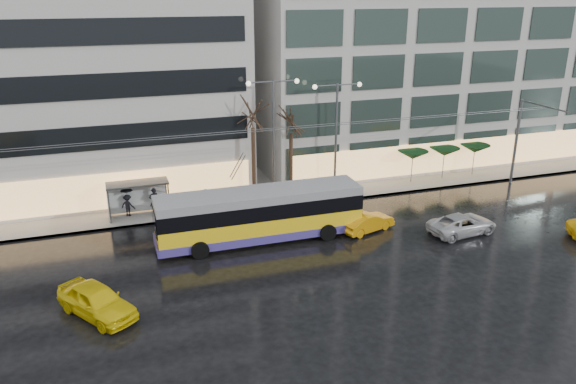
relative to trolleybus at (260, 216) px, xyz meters
name	(u,v)px	position (x,y,z in m)	size (l,w,h in m)	color
ground	(296,267)	(0.98, -4.21, -1.65)	(140.00, 140.00, 0.00)	black
sidewalk	(262,186)	(2.98, 9.79, -1.57)	(80.00, 10.00, 0.15)	gray
kerb	(281,207)	(2.98, 4.84, -1.57)	(80.00, 0.10, 0.15)	slate
building_left	(5,48)	(-15.02, 14.79, 9.50)	(34.00, 14.00, 22.00)	#BCB9B4
building_right	(424,19)	(19.98, 14.79, 11.00)	(32.00, 14.00, 25.00)	#BCB9B4
trolleybus	(260,216)	(0.00, 0.00, 0.00)	(13.17, 5.18, 6.09)	yellow
catenary	(272,158)	(1.98, 3.73, 2.60)	(42.24, 5.12, 7.00)	#595B60
bus_shelter	(132,192)	(-7.40, 6.48, 0.31)	(4.20, 1.60, 2.51)	#595B60
street_lamp_near	(273,124)	(2.98, 6.59, 4.34)	(3.96, 0.36, 9.03)	#595B60
street_lamp_far	(336,123)	(7.98, 6.59, 4.07)	(3.96, 0.36, 8.53)	#595B60
tree_a	(252,110)	(1.48, 6.79, 5.44)	(3.20, 3.20, 8.40)	black
tree_b	(291,116)	(4.48, 6.99, 4.75)	(3.20, 3.20, 7.70)	black
parasol_a	(413,155)	(14.98, 6.79, 0.80)	(2.50, 2.50, 2.65)	#595B60
parasol_b	(444,152)	(17.98, 6.79, 0.80)	(2.50, 2.50, 2.65)	#595B60
parasol_c	(475,149)	(20.98, 6.79, 0.80)	(2.50, 2.50, 2.65)	#595B60
taxi_a	(97,301)	(-10.07, -5.89, -0.85)	(1.90, 4.71, 1.61)	yellow
taxi_b	(367,222)	(7.16, -0.88, -1.01)	(1.35, 3.88, 1.28)	orange
sedan_silver	(462,224)	(12.94, -3.24, -0.99)	(2.18, 4.73, 1.31)	#BCBDC2
pedestrian_a	(154,195)	(-5.96, 6.46, -0.09)	(1.16, 1.17, 2.19)	black
pedestrian_b	(205,201)	(-2.51, 5.41, -0.60)	(0.94, 0.77, 1.80)	black
pedestrian_c	(128,201)	(-7.77, 6.60, -0.38)	(1.18, 1.12, 2.11)	black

